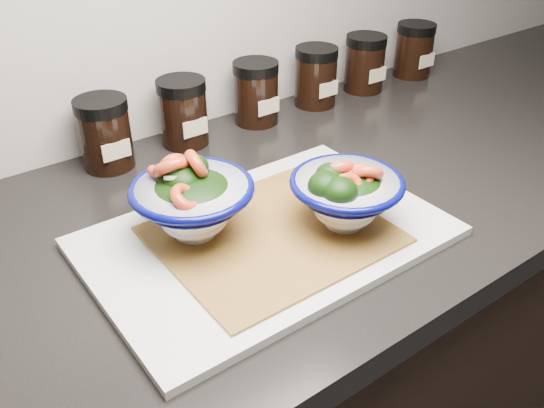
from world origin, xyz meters
TOP-DOWN VIEW (x-y plane):
  - cabinet at (0.00, 1.45)m, footprint 3.43×0.58m
  - countertop at (0.00, 1.45)m, footprint 3.50×0.60m
  - cutting_board at (-0.17, 1.38)m, footprint 0.45×0.30m
  - bamboo_mat at (-0.17, 1.37)m, footprint 0.28×0.24m
  - bowl_left at (-0.25, 1.43)m, footprint 0.16×0.16m
  - bowl_right at (-0.08, 1.33)m, footprint 0.15×0.15m
  - spice_jar_a at (-0.26, 1.69)m, footprint 0.08×0.08m
  - spice_jar_b at (-0.12, 1.69)m, footprint 0.08×0.08m
  - spice_jar_c at (0.03, 1.69)m, footprint 0.08×0.08m
  - spice_jar_d at (0.17, 1.69)m, footprint 0.08×0.08m
  - spice_jar_e at (0.30, 1.69)m, footprint 0.08×0.08m
  - spice_jar_f at (0.45, 1.69)m, footprint 0.08×0.08m

SIDE VIEW (x-z plane):
  - cabinet at x=0.00m, z-range 0.00..0.86m
  - countertop at x=0.00m, z-range 0.86..0.90m
  - cutting_board at x=-0.17m, z-range 0.90..0.91m
  - bamboo_mat at x=-0.17m, z-range 0.91..0.92m
  - spice_jar_a at x=-0.26m, z-range 0.90..1.01m
  - spice_jar_b at x=-0.12m, z-range 0.90..1.01m
  - spice_jar_c at x=0.03m, z-range 0.90..1.01m
  - spice_jar_d at x=0.17m, z-range 0.90..1.01m
  - spice_jar_e at x=0.30m, z-range 0.90..1.01m
  - spice_jar_f at x=0.45m, z-range 0.90..1.01m
  - bowl_right at x=-0.08m, z-range 0.91..1.01m
  - bowl_left at x=-0.25m, z-range 0.91..1.02m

